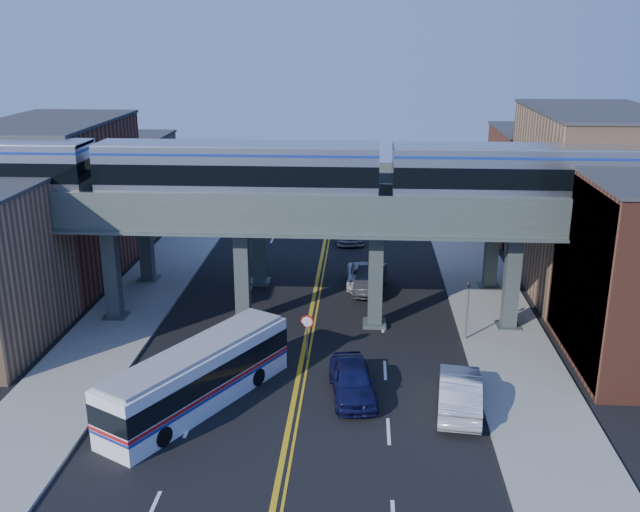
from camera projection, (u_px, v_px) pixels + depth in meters
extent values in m
plane|color=black|center=(297.00, 386.00, 35.91)|extent=(120.00, 120.00, 0.00)
cube|color=gray|center=(134.00, 306.00, 46.06)|extent=(5.00, 70.00, 0.16)
cube|color=gray|center=(494.00, 314.00, 44.72)|extent=(5.00, 70.00, 0.16)
cube|color=brown|center=(57.00, 201.00, 50.53)|extent=(8.00, 14.00, 11.00)
cube|color=#A37A54|center=(120.00, 184.00, 63.35)|extent=(8.00, 10.00, 8.00)
cube|color=#A37A54|center=(589.00, 202.00, 48.21)|extent=(8.00, 14.00, 12.00)
cube|color=brown|center=(542.00, 184.00, 61.03)|extent=(8.00, 10.00, 9.00)
cube|color=teal|center=(578.00, 277.00, 37.41)|extent=(0.10, 9.50, 9.50)
cube|color=#3E4847|center=(112.00, 273.00, 43.30)|extent=(0.85, 0.85, 6.00)
cube|color=#3E4847|center=(242.00, 276.00, 42.84)|extent=(0.85, 0.85, 6.00)
cube|color=#3E4847|center=(375.00, 279.00, 42.37)|extent=(0.85, 0.85, 6.00)
cube|color=#3E4847|center=(512.00, 281.00, 41.90)|extent=(0.85, 0.85, 6.00)
cube|color=#434D48|center=(308.00, 217.00, 41.48)|extent=(52.00, 3.60, 1.40)
cube|color=#3E4847|center=(146.00, 241.00, 49.96)|extent=(0.85, 0.85, 6.00)
cube|color=#3E4847|center=(259.00, 243.00, 49.49)|extent=(0.85, 0.85, 6.00)
cube|color=#3E4847|center=(374.00, 245.00, 49.02)|extent=(0.85, 0.85, 6.00)
cube|color=#3E4847|center=(492.00, 247.00, 48.55)|extent=(0.85, 0.85, 6.00)
cube|color=#434D48|center=(316.00, 191.00, 48.13)|extent=(52.00, 3.60, 1.40)
cube|color=black|center=(43.00, 200.00, 42.15)|extent=(2.33, 2.33, 0.26)
cube|color=black|center=(152.00, 201.00, 41.76)|extent=(2.33, 2.33, 0.26)
cube|color=black|center=(327.00, 204.00, 41.16)|extent=(2.33, 2.33, 0.26)
cube|color=#B7B9C1|center=(238.00, 172.00, 40.91)|extent=(16.09, 3.07, 3.39)
cube|color=black|center=(238.00, 169.00, 40.86)|extent=(16.11, 3.13, 1.16)
cube|color=black|center=(442.00, 205.00, 40.77)|extent=(2.33, 2.33, 0.26)
cube|color=black|center=(626.00, 208.00, 40.17)|extent=(2.33, 2.33, 0.26)
cube|color=#B7B9C1|center=(536.00, 175.00, 39.92)|extent=(16.09, 3.07, 3.39)
cube|color=black|center=(537.00, 172.00, 39.87)|extent=(16.11, 3.13, 1.16)
cylinder|color=slate|center=(307.00, 340.00, 38.39)|extent=(0.09, 0.09, 2.30)
cylinder|color=red|center=(307.00, 322.00, 38.06)|extent=(0.76, 0.04, 0.76)
cylinder|color=slate|center=(467.00, 315.00, 40.59)|extent=(0.12, 0.12, 3.20)
imported|color=black|center=(469.00, 282.00, 39.96)|extent=(0.15, 0.18, 0.90)
cube|color=white|center=(198.00, 378.00, 33.70)|extent=(7.50, 10.68, 2.83)
cube|color=black|center=(198.00, 371.00, 33.59)|extent=(7.57, 10.74, 0.96)
cube|color=#B21419|center=(199.00, 383.00, 33.78)|extent=(7.56, 10.74, 0.16)
cylinder|color=black|center=(145.00, 429.00, 31.20)|extent=(2.60, 2.02, 0.91)
cylinder|color=black|center=(240.00, 371.00, 36.43)|extent=(2.60, 2.02, 0.91)
imported|color=#11133F|center=(352.00, 380.00, 34.67)|extent=(2.72, 5.30, 1.73)
imported|color=#2C2D2F|center=(370.00, 279.00, 48.79)|extent=(2.47, 5.33, 1.69)
imported|color=silver|center=(363.00, 276.00, 49.79)|extent=(2.36, 4.98, 1.37)
imported|color=#A3A4A8|center=(348.00, 229.00, 60.81)|extent=(3.05, 6.21, 1.74)
imported|color=#B9B8BE|center=(460.00, 392.00, 33.44)|extent=(2.56, 5.72, 1.82)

